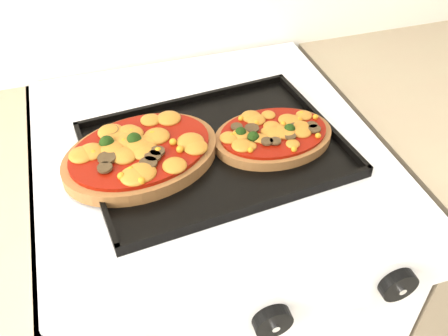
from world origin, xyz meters
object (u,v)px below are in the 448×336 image
object	(u,v)px
pizza_left	(141,152)
pizza_right	(273,135)
stove	(210,293)
baking_tray	(215,148)

from	to	relation	value
pizza_left	pizza_right	xyz separation A→B (m)	(0.22, -0.02, -0.00)
stove	pizza_left	world-z (taller)	pizza_left
baking_tray	pizza_right	bearing A→B (deg)	-11.74
stove	pizza_right	distance (m)	0.49
stove	baking_tray	world-z (taller)	baking_tray
baking_tray	pizza_right	xyz separation A→B (m)	(0.10, -0.01, 0.01)
stove	baking_tray	size ratio (longest dim) A/B	2.19
pizza_left	pizza_right	size ratio (longest dim) A/B	1.26
pizza_left	pizza_right	world-z (taller)	pizza_left
stove	pizza_right	bearing A→B (deg)	-23.68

